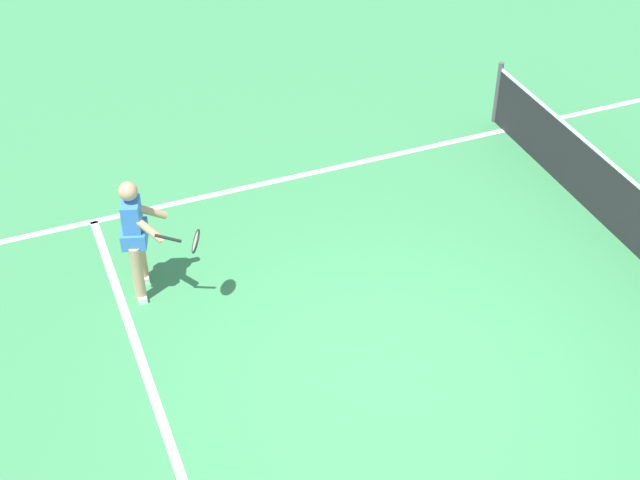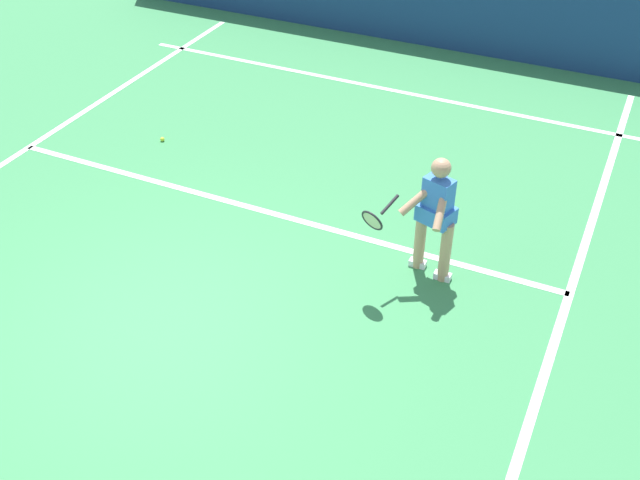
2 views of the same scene
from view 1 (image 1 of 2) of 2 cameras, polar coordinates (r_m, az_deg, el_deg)
ground_plane at (r=10.14m, az=4.05°, el=-8.47°), size 23.43×23.43×0.00m
service_line_marking at (r=9.64m, az=-9.21°, el=-12.18°), size 7.96×0.10×0.01m
sideline_left_marking at (r=12.96m, az=-3.39°, el=3.49°), size 0.10×16.02×0.01m
tennis_player at (r=10.83m, az=-11.17°, el=0.37°), size 0.97×0.88×1.55m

